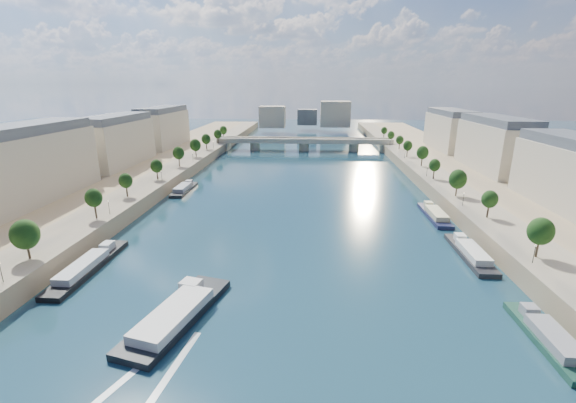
# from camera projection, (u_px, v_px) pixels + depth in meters

# --- Properties ---
(ground) EXTENTS (700.00, 700.00, 0.00)m
(ground) POSITION_uv_depth(u_px,v_px,m) (296.00, 204.00, 138.24)
(ground) COLOR #0B2432
(ground) RESTS_ON ground
(quay_left) EXTENTS (44.00, 520.00, 5.00)m
(quay_left) POSITION_uv_depth(u_px,v_px,m) (101.00, 194.00, 142.00)
(quay_left) COLOR #9E8460
(quay_left) RESTS_ON ground
(quay_right) EXTENTS (44.00, 520.00, 5.00)m
(quay_right) POSITION_uv_depth(u_px,v_px,m) (503.00, 201.00, 133.03)
(quay_right) COLOR #9E8460
(quay_right) RESTS_ON ground
(pave_left) EXTENTS (14.00, 520.00, 0.10)m
(pave_left) POSITION_uv_depth(u_px,v_px,m) (140.00, 188.00, 140.32)
(pave_left) COLOR gray
(pave_left) RESTS_ON quay_left
(pave_right) EXTENTS (14.00, 520.00, 0.10)m
(pave_right) POSITION_uv_depth(u_px,v_px,m) (460.00, 193.00, 133.22)
(pave_right) COLOR gray
(pave_right) RESTS_ON quay_right
(trees_left) EXTENTS (4.80, 268.80, 8.26)m
(trees_left) POSITION_uv_depth(u_px,v_px,m) (146.00, 172.00, 140.52)
(trees_left) COLOR #382B1E
(trees_left) RESTS_ON ground
(trees_right) EXTENTS (4.80, 268.80, 8.26)m
(trees_right) POSITION_uv_depth(u_px,v_px,m) (446.00, 172.00, 141.30)
(trees_right) COLOR #382B1E
(trees_right) RESTS_ON ground
(lamps_left) EXTENTS (0.36, 200.36, 4.28)m
(lamps_left) POSITION_uv_depth(u_px,v_px,m) (139.00, 188.00, 129.70)
(lamps_left) COLOR black
(lamps_left) RESTS_ON ground
(lamps_right) EXTENTS (0.36, 200.36, 4.28)m
(lamps_right) POSITION_uv_depth(u_px,v_px,m) (443.00, 182.00, 137.47)
(lamps_right) COLOR black
(lamps_right) RESTS_ON ground
(buildings_left) EXTENTS (16.00, 226.00, 23.20)m
(buildings_left) POSITION_uv_depth(u_px,v_px,m) (80.00, 150.00, 150.19)
(buildings_left) COLOR beige
(buildings_left) RESTS_ON ground
(buildings_right) EXTENTS (16.00, 226.00, 23.20)m
(buildings_right) POSITION_uv_depth(u_px,v_px,m) (531.00, 155.00, 139.60)
(buildings_right) COLOR beige
(buildings_right) RESTS_ON ground
(skyline) EXTENTS (79.00, 42.00, 22.00)m
(skyline) POSITION_uv_depth(u_px,v_px,m) (311.00, 115.00, 343.29)
(skyline) COLOR beige
(skyline) RESTS_ON ground
(bridge) EXTENTS (112.00, 12.00, 8.15)m
(bridge) POSITION_uv_depth(u_px,v_px,m) (304.00, 143.00, 248.37)
(bridge) COLOR #C1B79E
(bridge) RESTS_ON ground
(tour_barge) EXTENTS (14.26, 28.18, 3.74)m
(tour_barge) POSITION_uv_depth(u_px,v_px,m) (177.00, 314.00, 70.12)
(tour_barge) COLOR black
(tour_barge) RESTS_ON ground
(wake) EXTENTS (13.99, 25.94, 0.04)m
(wake) POSITION_uv_depth(u_px,v_px,m) (138.00, 387.00, 54.55)
(wake) COLOR silver
(wake) RESTS_ON ground
(moored_barges_left) EXTENTS (5.00, 158.08, 3.60)m
(moored_barges_left) POSITION_uv_depth(u_px,v_px,m) (62.00, 287.00, 79.79)
(moored_barges_left) COLOR #151E2F
(moored_barges_left) RESTS_ON ground
(moored_barges_right) EXTENTS (5.00, 123.60, 3.60)m
(moored_barges_right) POSITION_uv_depth(u_px,v_px,m) (506.00, 292.00, 77.96)
(moored_barges_right) COLOR black
(moored_barges_right) RESTS_ON ground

